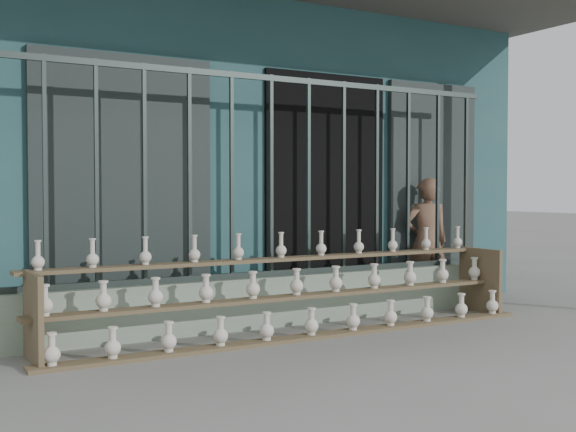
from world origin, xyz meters
TOP-DOWN VIEW (x-y plane):
  - ground at (0.00, 0.00)m, footprint 60.00×60.00m
  - workshop_building at (0.00, 4.23)m, footprint 7.40×6.60m
  - parapet_wall at (0.00, 1.30)m, footprint 5.00×0.20m
  - security_fence at (-0.00, 1.30)m, footprint 5.00×0.04m
  - shelf_rack at (0.02, 0.89)m, footprint 4.50×0.68m
  - elderly_woman at (2.04, 1.56)m, footprint 0.57×0.46m

SIDE VIEW (x-z plane):
  - ground at x=0.00m, z-range 0.00..0.00m
  - parapet_wall at x=0.00m, z-range 0.00..0.45m
  - shelf_rack at x=0.02m, z-range -0.07..0.79m
  - elderly_woman at x=2.04m, z-range 0.00..1.35m
  - security_fence at x=0.00m, z-range 0.45..2.25m
  - workshop_building at x=0.00m, z-range 0.02..3.23m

